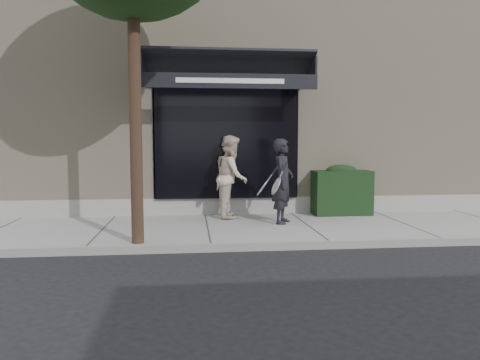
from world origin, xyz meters
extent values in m
plane|color=black|center=(0.00, 0.00, 0.00)|extent=(80.00, 80.00, 0.00)
cube|color=gray|center=(0.00, 0.00, 0.06)|extent=(20.00, 3.00, 0.12)
cube|color=gray|center=(0.00, -1.55, 0.07)|extent=(20.00, 0.10, 0.14)
cube|color=#BAAB8E|center=(0.00, 5.00, 2.75)|extent=(14.00, 7.00, 5.50)
cube|color=gray|center=(0.00, 1.70, 0.25)|extent=(14.02, 0.42, 0.50)
cube|color=black|center=(-1.50, 1.55, 1.80)|extent=(3.20, 0.30, 2.60)
cube|color=gray|center=(-3.10, 1.70, 1.80)|extent=(0.08, 0.40, 2.60)
cube|color=gray|center=(0.10, 1.70, 1.80)|extent=(0.08, 0.40, 2.60)
cube|color=gray|center=(-1.50, 1.70, 3.14)|extent=(3.36, 0.40, 0.12)
cube|color=black|center=(-1.50, 1.00, 3.40)|extent=(3.60, 1.03, 0.55)
cube|color=black|center=(-1.50, 0.50, 3.01)|extent=(3.60, 0.05, 0.30)
cube|color=white|center=(-1.50, 0.47, 3.01)|extent=(2.20, 0.01, 0.10)
cube|color=black|center=(-3.28, 1.00, 3.32)|extent=(0.04, 1.00, 0.45)
cube|color=black|center=(0.28, 1.00, 3.32)|extent=(0.04, 1.00, 0.45)
cube|color=black|center=(1.10, 1.25, 0.62)|extent=(1.30, 0.70, 1.00)
ellipsoid|color=black|center=(1.10, 1.25, 1.12)|extent=(0.71, 0.38, 0.27)
cylinder|color=black|center=(-3.20, -1.30, 2.40)|extent=(0.20, 0.20, 4.80)
imported|color=black|center=(-0.45, 0.25, 0.98)|extent=(0.63, 0.74, 1.73)
torus|color=silver|center=(-0.66, -0.08, 0.92)|extent=(0.19, 0.32, 0.29)
cylinder|color=silver|center=(-0.66, -0.08, 0.92)|extent=(0.15, 0.28, 0.25)
cylinder|color=silver|center=(-0.66, -0.08, 0.92)|extent=(0.17, 0.04, 0.09)
cylinder|color=black|center=(-0.66, -0.08, 0.92)|extent=(0.20, 0.06, 0.11)
torus|color=silver|center=(-0.92, -0.08, 0.89)|extent=(0.27, 0.35, 0.26)
cylinder|color=silver|center=(-0.92, -0.08, 0.89)|extent=(0.23, 0.30, 0.22)
cylinder|color=silver|center=(-0.92, -0.08, 0.89)|extent=(0.16, 0.06, 0.12)
cylinder|color=black|center=(-0.92, -0.08, 0.89)|extent=(0.18, 0.08, 0.14)
imported|color=beige|center=(-1.43, 1.09, 1.02)|extent=(0.77, 0.94, 1.80)
torus|color=silver|center=(-1.73, 0.87, 0.93)|extent=(0.08, 0.31, 0.30)
cylinder|color=silver|center=(-1.73, 0.87, 0.93)|extent=(0.05, 0.27, 0.27)
cylinder|color=silver|center=(-1.73, 0.87, 0.93)|extent=(0.18, 0.03, 0.04)
cylinder|color=black|center=(-1.73, 0.87, 0.93)|extent=(0.20, 0.04, 0.06)
camera|label=1|loc=(-2.33, -9.06, 1.83)|focal=35.00mm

